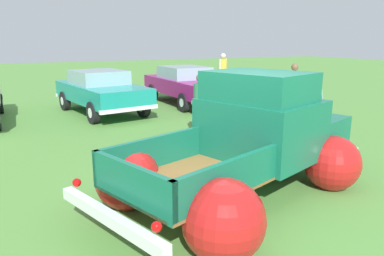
{
  "coord_description": "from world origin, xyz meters",
  "views": [
    {
      "loc": [
        -2.95,
        -4.43,
        2.38
      ],
      "look_at": [
        0.0,
        1.47,
        0.79
      ],
      "focal_mm": 33.88,
      "sensor_mm": 36.0,
      "label": 1
    }
  ],
  "objects_px": {
    "show_car_2": "(186,84)",
    "show_car_1": "(101,90)",
    "spectator_1": "(294,87)",
    "spectator_2": "(200,102)",
    "spectator_0": "(223,70)",
    "vintage_pickup_truck": "(250,145)"
  },
  "relations": [
    {
      "from": "show_car_2",
      "to": "show_car_1",
      "type": "bearing_deg",
      "value": -83.75
    },
    {
      "from": "spectator_1",
      "to": "spectator_2",
      "type": "distance_m",
      "value": 3.99
    },
    {
      "from": "spectator_2",
      "to": "spectator_0",
      "type": "bearing_deg",
      "value": -96.3
    },
    {
      "from": "show_car_1",
      "to": "show_car_2",
      "type": "distance_m",
      "value": 3.38
    },
    {
      "from": "vintage_pickup_truck",
      "to": "show_car_2",
      "type": "height_order",
      "value": "vintage_pickup_truck"
    },
    {
      "from": "vintage_pickup_truck",
      "to": "spectator_2",
      "type": "bearing_deg",
      "value": 57.78
    },
    {
      "from": "vintage_pickup_truck",
      "to": "show_car_1",
      "type": "height_order",
      "value": "vintage_pickup_truck"
    },
    {
      "from": "show_car_2",
      "to": "spectator_1",
      "type": "bearing_deg",
      "value": 25.89
    },
    {
      "from": "show_car_2",
      "to": "spectator_1",
      "type": "distance_m",
      "value": 4.28
    },
    {
      "from": "spectator_0",
      "to": "spectator_1",
      "type": "relative_size",
      "value": 1.08
    },
    {
      "from": "show_car_1",
      "to": "show_car_2",
      "type": "relative_size",
      "value": 0.98
    },
    {
      "from": "vintage_pickup_truck",
      "to": "spectator_2",
      "type": "relative_size",
      "value": 3.07
    },
    {
      "from": "vintage_pickup_truck",
      "to": "spectator_2",
      "type": "xyz_separation_m",
      "value": [
        0.78,
        3.18,
        0.17
      ]
    },
    {
      "from": "vintage_pickup_truck",
      "to": "show_car_2",
      "type": "bearing_deg",
      "value": 52.92
    },
    {
      "from": "vintage_pickup_truck",
      "to": "spectator_0",
      "type": "xyz_separation_m",
      "value": [
        5.51,
        9.9,
        0.3
      ]
    },
    {
      "from": "vintage_pickup_truck",
      "to": "show_car_1",
      "type": "distance_m",
      "value": 7.61
    },
    {
      "from": "show_car_1",
      "to": "spectator_0",
      "type": "xyz_separation_m",
      "value": [
        6.17,
        2.32,
        0.28
      ]
    },
    {
      "from": "show_car_2",
      "to": "spectator_0",
      "type": "xyz_separation_m",
      "value": [
        2.81,
        1.89,
        0.28
      ]
    },
    {
      "from": "show_car_2",
      "to": "spectator_1",
      "type": "xyz_separation_m",
      "value": [
        1.94,
        -3.81,
        0.19
      ]
    },
    {
      "from": "spectator_1",
      "to": "spectator_2",
      "type": "relative_size",
      "value": 1.05
    },
    {
      "from": "spectator_2",
      "to": "vintage_pickup_truck",
      "type": "bearing_deg",
      "value": 105.07
    },
    {
      "from": "vintage_pickup_truck",
      "to": "spectator_0",
      "type": "height_order",
      "value": "vintage_pickup_truck"
    }
  ]
}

